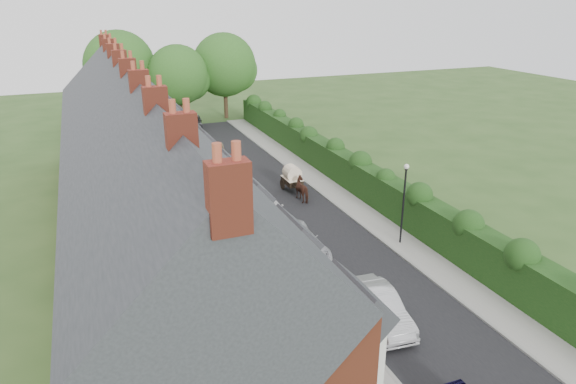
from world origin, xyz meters
The scene contains 23 objects.
ground centered at (0.00, 0.00, 0.00)m, with size 140.00×140.00×0.00m, color #2D4C1E.
road centered at (-0.50, 11.00, 0.01)m, with size 6.00×58.00×0.02m, color black.
pavement_hedge_side centered at (3.60, 11.00, 0.06)m, with size 2.20×58.00×0.12m, color gray.
pavement_house_side centered at (-4.35, 11.00, 0.06)m, with size 1.70×58.00×0.12m, color gray.
kerb_hedge_side centered at (2.55, 11.00, 0.07)m, with size 0.18×58.00×0.13m, color gray.
kerb_house_side centered at (-3.55, 11.00, 0.07)m, with size 0.18×58.00×0.13m, color gray.
hedge centered at (5.40, 11.00, 1.60)m, with size 2.10×58.00×2.85m.
terrace_row centered at (-10.87, 9.98, 4.47)m, with size 9.05×40.50×11.50m.
garden_wall_row centered at (-5.35, 10.00, 0.46)m, with size 0.35×40.35×1.10m.
lamppost centered at (3.40, 4.00, 3.30)m, with size 0.32×0.32×5.16m.
tree_far_left centered at (-2.65, 40.08, 5.71)m, with size 7.14×6.80×9.29m.
tree_far_right centered at (3.39, 42.08, 6.31)m, with size 7.98×7.60×10.31m.
tree_far_back centered at (-8.59, 43.08, 6.62)m, with size 8.40×8.00×10.82m.
car_silver_a centered at (-2.11, -2.42, 0.80)m, with size 1.68×4.83×1.59m, color #A8A8AD.
car_silver_b centered at (-3.00, 5.00, 0.78)m, with size 2.60×5.63×1.57m, color #ABADB3.
car_white centered at (-3.00, 10.60, 0.77)m, with size 2.17×5.33×1.55m, color silver.
car_green centered at (-3.00, 16.12, 0.72)m, with size 1.71×4.25×1.45m, color black.
car_red centered at (-2.69, 21.80, 0.64)m, with size 1.35×3.87×1.28m, color maroon.
car_beige centered at (-2.70, 25.74, 0.67)m, with size 2.22×4.82×1.34m, color tan.
car_grey centered at (-3.00, 33.00, 0.68)m, with size 1.89×4.66×1.35m, color slate.
car_black centered at (-1.84, 38.30, 0.73)m, with size 1.73×4.29×1.46m, color black.
horse centered at (0.81, 12.88, 0.86)m, with size 0.93×2.05×1.73m, color #412218.
horse_cart centered at (0.81, 15.09, 1.18)m, with size 1.29×2.86×2.06m.
Camera 1 is at (-13.57, -19.65, 14.21)m, focal length 32.00 mm.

